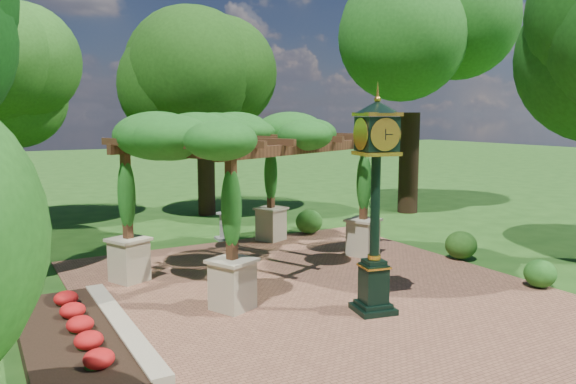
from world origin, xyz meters
TOP-DOWN VIEW (x-y plane):
  - ground at (0.00, 0.00)m, footprint 120.00×120.00m
  - brick_plaza at (0.00, 1.00)m, footprint 10.00×12.00m
  - border_wall at (-4.60, 0.50)m, footprint 0.35×5.00m
  - flower_bed at (-5.50, 0.50)m, footprint 1.50×5.00m
  - pedestal_clock at (0.29, -0.55)m, footprint 1.02×1.02m
  - pergola at (-0.28, 3.74)m, footprint 7.63×6.37m
  - sundial at (0.34, 7.40)m, footprint 0.54×0.54m
  - shrub_front at (4.76, -1.18)m, footprint 0.77×0.77m
  - shrub_mid at (5.14, 1.64)m, footprint 1.13×1.13m
  - shrub_back at (3.21, 6.68)m, footprint 1.09×1.09m
  - tree_north at (1.61, 12.09)m, footprint 4.87×4.87m
  - tree_east_far at (9.20, 8.43)m, footprint 5.51×5.51m

SIDE VIEW (x-z plane):
  - ground at x=0.00m, z-range 0.00..0.00m
  - brick_plaza at x=0.00m, z-range 0.00..0.04m
  - flower_bed at x=-5.50m, z-range 0.00..0.36m
  - border_wall at x=-4.60m, z-range 0.00..0.40m
  - shrub_front at x=4.76m, z-range 0.04..0.71m
  - sundial at x=0.34m, z-range -0.06..0.85m
  - shrub_mid at x=5.14m, z-range 0.04..0.83m
  - shrub_back at x=3.21m, z-range 0.04..0.87m
  - pedestal_clock at x=0.29m, z-range 0.44..4.85m
  - pergola at x=-0.28m, z-range 1.32..5.43m
  - tree_north at x=1.61m, z-range 1.41..8.93m
  - tree_east_far at x=9.20m, z-range 2.02..12.80m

